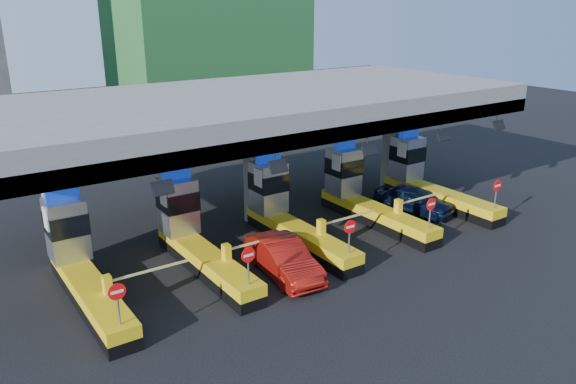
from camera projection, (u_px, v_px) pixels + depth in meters
ground at (288, 240)px, 28.08m from camera, size 120.00×120.00×0.00m
toll_canopy at (256, 109)px, 28.37m from camera, size 28.00×12.09×7.00m
toll_lane_far_left at (79, 261)px, 22.49m from camera, size 4.43×8.00×4.16m
toll_lane_left at (193, 234)px, 25.17m from camera, size 4.43×8.00×4.16m
toll_lane_center at (285, 212)px, 27.85m from camera, size 4.43×8.00×4.16m
toll_lane_right at (361, 194)px, 30.53m from camera, size 4.43×8.00×4.16m
toll_lane_far_right at (425, 178)px, 33.21m from camera, size 4.43×8.00×4.16m
van at (414, 200)px, 31.41m from camera, size 3.17×4.87×1.54m
red_car at (283, 258)px, 24.20m from camera, size 2.21×4.96×1.58m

